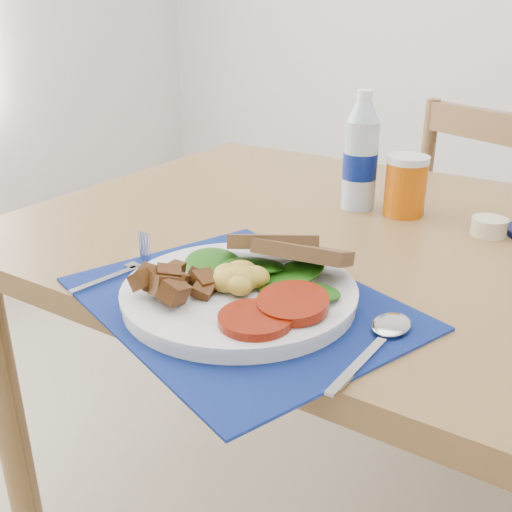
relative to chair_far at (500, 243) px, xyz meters
The scene contains 9 objects.
table 0.60m from the chair_far, 92.97° to the right, with size 1.40×0.90×0.75m.
chair_far is the anchor object (origin of this frame).
placemat 0.97m from the chair_far, 99.43° to the right, with size 0.43×0.33×0.00m, color black.
breakfast_plate 0.98m from the chair_far, 99.74° to the right, with size 0.30×0.30×0.07m.
fork 1.03m from the chair_far, 110.15° to the right, with size 0.03×0.16×0.00m.
spoon 0.95m from the chair_far, 87.60° to the right, with size 0.05×0.19×0.01m.
water_bottle 0.59m from the chair_far, 111.74° to the right, with size 0.07×0.07×0.22m.
juice_glass 0.54m from the chair_far, 102.22° to the right, with size 0.08×0.08×0.10m, color #BD5205.
ramekin 0.54m from the chair_far, 83.34° to the right, with size 0.06×0.06×0.03m, color beige.
Camera 1 is at (0.27, -0.72, 1.12)m, focal length 42.00 mm.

